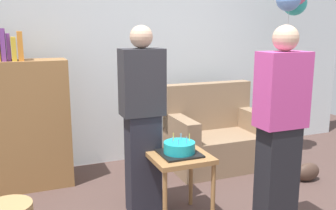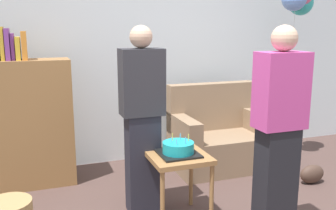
{
  "view_description": "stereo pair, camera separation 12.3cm",
  "coord_description": "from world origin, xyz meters",
  "px_view_note": "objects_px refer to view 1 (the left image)",
  "views": [
    {
      "loc": [
        -1.43,
        -2.28,
        1.61
      ],
      "look_at": [
        -0.25,
        0.66,
        0.95
      ],
      "focal_mm": 39.92,
      "sensor_mm": 36.0,
      "label": 1
    },
    {
      "loc": [
        -1.32,
        -2.32,
        1.61
      ],
      "look_at": [
        -0.25,
        0.66,
        0.95
      ],
      "focal_mm": 39.92,
      "sensor_mm": 36.0,
      "label": 2
    }
  ],
  "objects_px": {
    "bookshelf": "(27,122)",
    "person_holding_cake": "(280,133)",
    "side_table": "(179,164)",
    "person_blowing_candles": "(142,120)",
    "birthday_cake": "(179,149)",
    "couch": "(215,137)",
    "handbag": "(308,172)"
  },
  "relations": [
    {
      "from": "bookshelf",
      "to": "person_holding_cake",
      "type": "bearing_deg",
      "value": -43.75
    },
    {
      "from": "side_table",
      "to": "person_blowing_candles",
      "type": "bearing_deg",
      "value": 131.31
    },
    {
      "from": "side_table",
      "to": "birthday_cake",
      "type": "bearing_deg",
      "value": 16.57
    },
    {
      "from": "couch",
      "to": "handbag",
      "type": "bearing_deg",
      "value": -48.55
    },
    {
      "from": "bookshelf",
      "to": "birthday_cake",
      "type": "height_order",
      "value": "bookshelf"
    },
    {
      "from": "person_holding_cake",
      "to": "handbag",
      "type": "distance_m",
      "value": 1.43
    },
    {
      "from": "bookshelf",
      "to": "birthday_cake",
      "type": "relative_size",
      "value": 5.05
    },
    {
      "from": "side_table",
      "to": "handbag",
      "type": "xyz_separation_m",
      "value": [
        1.6,
        0.23,
        -0.39
      ]
    },
    {
      "from": "handbag",
      "to": "side_table",
      "type": "bearing_deg",
      "value": -171.81
    },
    {
      "from": "couch",
      "to": "person_holding_cake",
      "type": "xyz_separation_m",
      "value": [
        -0.3,
        -1.5,
        0.49
      ]
    },
    {
      "from": "person_blowing_candles",
      "to": "couch",
      "type": "bearing_deg",
      "value": 43.41
    },
    {
      "from": "person_blowing_candles",
      "to": "birthday_cake",
      "type": "bearing_deg",
      "value": -38.79
    },
    {
      "from": "side_table",
      "to": "person_blowing_candles",
      "type": "xyz_separation_m",
      "value": [
        -0.23,
        0.26,
        0.34
      ]
    },
    {
      "from": "bookshelf",
      "to": "birthday_cake",
      "type": "distance_m",
      "value": 1.65
    },
    {
      "from": "person_blowing_candles",
      "to": "handbag",
      "type": "xyz_separation_m",
      "value": [
        1.83,
        -0.03,
        -0.73
      ]
    },
    {
      "from": "bookshelf",
      "to": "person_blowing_candles",
      "type": "bearing_deg",
      "value": -45.51
    },
    {
      "from": "handbag",
      "to": "bookshelf",
      "type": "bearing_deg",
      "value": 160.75
    },
    {
      "from": "birthday_cake",
      "to": "person_blowing_candles",
      "type": "xyz_separation_m",
      "value": [
        -0.23,
        0.26,
        0.2
      ]
    },
    {
      "from": "side_table",
      "to": "birthday_cake",
      "type": "distance_m",
      "value": 0.14
    },
    {
      "from": "couch",
      "to": "person_holding_cake",
      "type": "height_order",
      "value": "person_holding_cake"
    },
    {
      "from": "birthday_cake",
      "to": "person_blowing_candles",
      "type": "relative_size",
      "value": 0.2
    },
    {
      "from": "birthday_cake",
      "to": "person_holding_cake",
      "type": "relative_size",
      "value": 0.2
    },
    {
      "from": "couch",
      "to": "side_table",
      "type": "bearing_deg",
      "value": -131.79
    },
    {
      "from": "person_holding_cake",
      "to": "handbag",
      "type": "xyz_separation_m",
      "value": [
        0.99,
        0.72,
        -0.73
      ]
    },
    {
      "from": "birthday_cake",
      "to": "couch",
      "type": "bearing_deg",
      "value": 48.21
    },
    {
      "from": "handbag",
      "to": "couch",
      "type": "bearing_deg",
      "value": 131.45
    },
    {
      "from": "side_table",
      "to": "person_holding_cake",
      "type": "xyz_separation_m",
      "value": [
        0.61,
        -0.49,
        0.34
      ]
    },
    {
      "from": "birthday_cake",
      "to": "side_table",
      "type": "bearing_deg",
      "value": -163.43
    },
    {
      "from": "handbag",
      "to": "birthday_cake",
      "type": "bearing_deg",
      "value": -171.81
    },
    {
      "from": "couch",
      "to": "handbag",
      "type": "xyz_separation_m",
      "value": [
        0.69,
        -0.79,
        -0.24
      ]
    },
    {
      "from": "bookshelf",
      "to": "person_holding_cake",
      "type": "height_order",
      "value": "person_holding_cake"
    },
    {
      "from": "birthday_cake",
      "to": "person_holding_cake",
      "type": "xyz_separation_m",
      "value": [
        0.61,
        -0.49,
        0.2
      ]
    }
  ]
}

